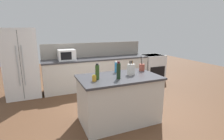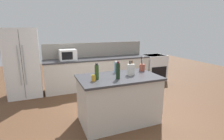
# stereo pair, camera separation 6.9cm
# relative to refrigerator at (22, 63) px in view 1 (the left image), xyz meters

# --- Properties ---
(ground_plane) EXTENTS (14.00, 14.00, 0.00)m
(ground_plane) POSITION_rel_refrigerator_xyz_m (1.84, -2.25, -0.93)
(ground_plane) COLOR brown
(back_counter_run) EXTENTS (3.34, 0.66, 0.94)m
(back_counter_run) POSITION_rel_refrigerator_xyz_m (2.14, -0.05, -0.46)
(back_counter_run) COLOR beige
(back_counter_run) RESTS_ON ground_plane
(wall_backsplash) EXTENTS (3.30, 0.03, 0.46)m
(wall_backsplash) POSITION_rel_refrigerator_xyz_m (2.14, 0.27, 0.24)
(wall_backsplash) COLOR gray
(wall_backsplash) RESTS_ON back_counter_run
(kitchen_island) EXTENTS (1.56, 0.93, 0.94)m
(kitchen_island) POSITION_rel_refrigerator_xyz_m (1.84, -2.25, -0.46)
(kitchen_island) COLOR beige
(kitchen_island) RESTS_ON ground_plane
(refrigerator) EXTENTS (0.85, 0.75, 1.86)m
(refrigerator) POSITION_rel_refrigerator_xyz_m (0.00, 0.00, 0.00)
(refrigerator) COLOR white
(refrigerator) RESTS_ON ground_plane
(range_oven) EXTENTS (0.76, 0.65, 0.92)m
(range_oven) POSITION_rel_refrigerator_xyz_m (4.22, -0.05, -0.46)
(range_oven) COLOR white
(range_oven) RESTS_ON ground_plane
(microwave) EXTENTS (0.48, 0.39, 0.31)m
(microwave) POSITION_rel_refrigerator_xyz_m (1.19, -0.05, 0.16)
(microwave) COLOR white
(microwave) RESTS_ON back_counter_run
(knife_block) EXTENTS (0.15, 0.13, 0.29)m
(knife_block) POSITION_rel_refrigerator_xyz_m (2.10, -2.24, 0.12)
(knife_block) COLOR beige
(knife_block) RESTS_ON kitchen_island
(utensil_crock) EXTENTS (0.12, 0.12, 0.32)m
(utensil_crock) POSITION_rel_refrigerator_xyz_m (2.49, -2.02, 0.09)
(utensil_crock) COLOR brown
(utensil_crock) RESTS_ON kitchen_island
(honey_jar) EXTENTS (0.07, 0.07, 0.12)m
(honey_jar) POSITION_rel_refrigerator_xyz_m (1.30, -2.36, 0.06)
(honey_jar) COLOR gold
(honey_jar) RESTS_ON kitchen_island
(wine_bottle) EXTENTS (0.07, 0.07, 0.33)m
(wine_bottle) POSITION_rel_refrigerator_xyz_m (1.75, -2.40, 0.16)
(wine_bottle) COLOR black
(wine_bottle) RESTS_ON kitchen_island
(dish_soap_bottle) EXTENTS (0.07, 0.07, 0.24)m
(dish_soap_bottle) POSITION_rel_refrigerator_xyz_m (1.91, -1.93, 0.12)
(dish_soap_bottle) COLOR #3384BC
(dish_soap_bottle) RESTS_ON kitchen_island
(olive_oil_bottle) EXTENTS (0.07, 0.07, 0.29)m
(olive_oil_bottle) POSITION_rel_refrigerator_xyz_m (1.38, -2.28, 0.15)
(olive_oil_bottle) COLOR #2D4C1E
(olive_oil_bottle) RESTS_ON kitchen_island
(spice_jar_paprika) EXTENTS (0.06, 0.06, 0.10)m
(spice_jar_paprika) POSITION_rel_refrigerator_xyz_m (1.42, -2.16, 0.05)
(spice_jar_paprika) COLOR #B73D1E
(spice_jar_paprika) RESTS_ON kitchen_island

